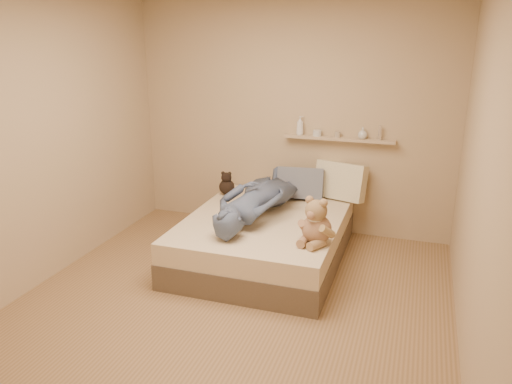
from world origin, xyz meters
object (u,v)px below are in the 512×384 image
(teddy_bear, at_px, (316,225))
(person, at_px, (258,198))
(dark_plush, at_px, (227,185))
(wall_shelf, at_px, (339,139))
(game_console, at_px, (225,219))
(pillow_grey, at_px, (300,184))
(bed, at_px, (265,238))
(pillow_cream, at_px, (340,181))

(teddy_bear, height_order, person, teddy_bear)
(dark_plush, distance_m, wall_shelf, 1.34)
(person, bearing_deg, game_console, 87.51)
(dark_plush, xyz_separation_m, pillow_grey, (0.82, 0.13, 0.05))
(pillow_grey, bearing_deg, bed, -105.10)
(pillow_grey, bearing_deg, wall_shelf, 31.04)
(pillow_grey, height_order, wall_shelf, wall_shelf)
(bed, height_order, game_console, game_console)
(bed, relative_size, teddy_bear, 4.44)
(game_console, bearing_deg, bed, 72.49)
(person, bearing_deg, teddy_bear, 150.86)
(pillow_cream, relative_size, person, 0.35)
(teddy_bear, bearing_deg, bed, 142.18)
(game_console, relative_size, pillow_cream, 0.36)
(dark_plush, distance_m, pillow_cream, 1.26)
(pillow_cream, relative_size, wall_shelf, 0.46)
(pillow_cream, bearing_deg, wall_shelf, 123.93)
(dark_plush, height_order, person, person)
(teddy_bear, distance_m, wall_shelf, 1.46)
(dark_plush, bearing_deg, bed, -41.77)
(game_console, relative_size, person, 0.12)
(pillow_cream, distance_m, pillow_grey, 0.44)
(pillow_grey, xyz_separation_m, wall_shelf, (0.36, 0.22, 0.48))
(bed, distance_m, game_console, 0.74)
(pillow_cream, relative_size, pillow_grey, 1.10)
(pillow_cream, bearing_deg, teddy_bear, -89.83)
(game_console, relative_size, pillow_grey, 0.39)
(game_console, xyz_separation_m, pillow_grey, (0.37, 1.28, -0.00))
(bed, height_order, person, person)
(teddy_bear, distance_m, pillow_cream, 1.30)
(game_console, distance_m, dark_plush, 1.24)
(teddy_bear, bearing_deg, wall_shelf, 92.36)
(bed, xyz_separation_m, teddy_bear, (0.61, -0.47, 0.40))
(pillow_grey, distance_m, wall_shelf, 0.64)
(pillow_cream, xyz_separation_m, person, (-0.69, -0.80, -0.01))
(bed, relative_size, person, 1.20)
(dark_plush, bearing_deg, game_console, -68.92)
(game_console, relative_size, wall_shelf, 0.16)
(teddy_bear, xyz_separation_m, pillow_cream, (-0.00, 1.30, 0.02))
(teddy_bear, bearing_deg, dark_plush, 140.11)
(bed, xyz_separation_m, person, (-0.08, 0.03, 0.41))
(pillow_cream, bearing_deg, dark_plush, -167.79)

